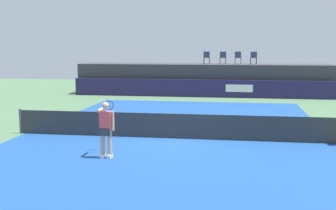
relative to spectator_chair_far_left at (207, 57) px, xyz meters
name	(u,v)px	position (x,y,z in m)	size (l,w,h in m)	color
ground_plane	(182,124)	(-0.21, -12.32, -2.69)	(48.00, 48.00, 0.00)	#4C704C
court_inner	(173,138)	(-0.21, -15.32, -2.69)	(12.00, 22.00, 0.00)	#1C478C
sponsor_wall	(202,88)	(-0.20, -1.82, -2.09)	(18.00, 0.22, 1.20)	#231E4C
spectator_platform	(203,79)	(-0.21, -0.02, -1.59)	(18.00, 2.80, 2.20)	#38383D
spectator_chair_far_left	(207,57)	(0.00, 0.00, 0.00)	(0.44, 0.44, 0.89)	#2D3D56
spectator_chair_left	(223,57)	(1.16, -0.01, 0.00)	(0.47, 0.47, 0.89)	#2D3D56
spectator_chair_center	(238,57)	(2.22, -0.12, 0.00)	(0.46, 0.46, 0.89)	#2D3D56
spectator_chair_right	(254,57)	(3.31, -0.19, 0.00)	(0.45, 0.45, 0.89)	#2D3D56
tennis_net	(173,126)	(-0.21, -15.32, -2.22)	(12.40, 0.02, 0.95)	#2D2D2D
net_post_near	(20,121)	(-6.41, -15.32, -2.19)	(0.10, 0.10, 1.00)	#4C4C51
tennis_player	(106,127)	(-1.87, -18.47, -1.73)	(0.63, 1.16, 1.77)	white
tennis_ball	(214,127)	(1.24, -13.01, -2.66)	(0.07, 0.07, 0.07)	#D8EA33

